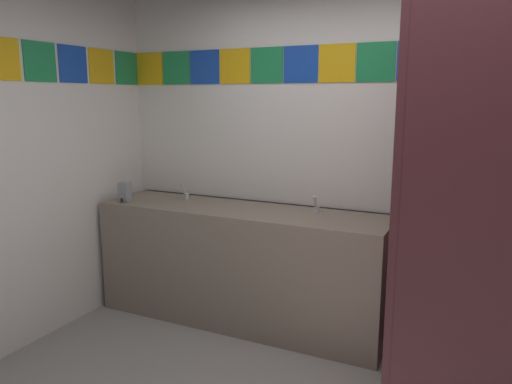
# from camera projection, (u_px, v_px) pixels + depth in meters

# --- Properties ---
(wall_back) EXTENTS (4.17, 0.09, 2.87)m
(wall_back) POSITION_uv_depth(u_px,v_px,m) (374.00, 138.00, 3.55)
(wall_back) COLOR white
(wall_back) RESTS_ON ground_plane
(vanity_counter) EXTENTS (2.27, 0.62, 0.90)m
(vanity_counter) POSITION_uv_depth(u_px,v_px,m) (242.00, 263.00, 3.82)
(vanity_counter) COLOR gray
(vanity_counter) RESTS_ON ground_plane
(faucet_left) EXTENTS (0.04, 0.10, 0.14)m
(faucet_left) POSITION_uv_depth(u_px,v_px,m) (185.00, 193.00, 4.04)
(faucet_left) COLOR silver
(faucet_left) RESTS_ON vanity_counter
(faucet_right) EXTENTS (0.04, 0.10, 0.14)m
(faucet_right) POSITION_uv_depth(u_px,v_px,m) (316.00, 206.00, 3.56)
(faucet_right) COLOR silver
(faucet_right) RESTS_ON vanity_counter
(soap_dispenser) EXTENTS (0.09, 0.09, 0.16)m
(soap_dispenser) POSITION_uv_depth(u_px,v_px,m) (125.00, 192.00, 3.96)
(soap_dispenser) COLOR gray
(soap_dispenser) RESTS_ON vanity_counter
(stall_divider) EXTENTS (0.92, 1.41, 2.24)m
(stall_divider) POSITION_uv_depth(u_px,v_px,m) (443.00, 220.00, 2.49)
(stall_divider) COLOR #471E23
(stall_divider) RESTS_ON ground_plane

